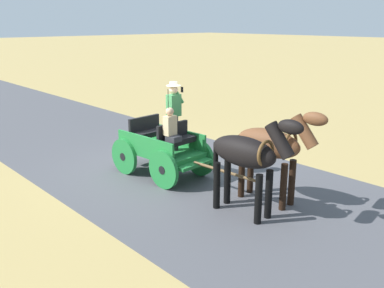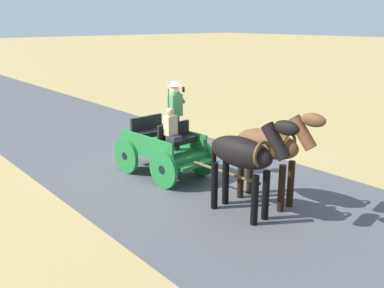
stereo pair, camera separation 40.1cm
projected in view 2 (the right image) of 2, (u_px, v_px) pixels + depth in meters
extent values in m
plane|color=tan|center=(162.00, 167.00, 12.11)|extent=(200.00, 200.00, 0.00)
cube|color=#4C4C51|center=(162.00, 167.00, 12.11)|extent=(6.31, 160.00, 0.01)
cube|color=#1E7233|center=(163.00, 150.00, 11.36)|extent=(1.36, 2.28, 0.12)
cube|color=#1E7233|center=(179.00, 136.00, 11.66)|extent=(0.21, 2.09, 0.44)
cube|color=#1E7233|center=(146.00, 144.00, 10.90)|extent=(0.21, 2.09, 0.44)
cube|color=#1E7233|center=(195.00, 165.00, 10.55)|extent=(1.09, 0.32, 0.08)
cube|color=#1E7233|center=(136.00, 148.00, 12.24)|extent=(0.73, 0.25, 0.06)
cube|color=black|center=(178.00, 141.00, 10.84)|extent=(1.04, 0.43, 0.14)
cube|color=black|center=(173.00, 131.00, 10.90)|extent=(1.02, 0.16, 0.44)
cube|color=black|center=(151.00, 133.00, 11.60)|extent=(1.04, 0.43, 0.14)
cube|color=black|center=(146.00, 124.00, 11.66)|extent=(1.02, 0.16, 0.44)
cylinder|color=#1E7233|center=(201.00, 158.00, 11.31)|extent=(0.17, 0.96, 0.96)
cylinder|color=black|center=(201.00, 158.00, 11.31)|extent=(0.14, 0.22, 0.21)
cylinder|color=#1E7233|center=(163.00, 169.00, 10.44)|extent=(0.17, 0.96, 0.96)
cylinder|color=black|center=(163.00, 169.00, 10.44)|extent=(0.14, 0.22, 0.21)
cylinder|color=#1E7233|center=(163.00, 146.00, 12.38)|extent=(0.17, 0.96, 0.96)
cylinder|color=black|center=(163.00, 146.00, 12.38)|extent=(0.14, 0.22, 0.21)
cylinder|color=#1E7233|center=(126.00, 156.00, 11.51)|extent=(0.17, 0.96, 0.96)
cylinder|color=black|center=(126.00, 156.00, 11.51)|extent=(0.14, 0.22, 0.21)
cylinder|color=brown|center=(225.00, 172.00, 9.86)|extent=(0.22, 2.00, 0.07)
cylinder|color=black|center=(169.00, 116.00, 10.44)|extent=(0.02, 0.02, 1.30)
cylinder|color=#2D2D33|center=(175.00, 133.00, 11.09)|extent=(0.22, 0.22, 0.90)
cube|color=#387F47|center=(175.00, 105.00, 10.89)|extent=(0.36, 0.24, 0.56)
sphere|color=beige|center=(175.00, 89.00, 10.78)|extent=(0.22, 0.22, 0.22)
cylinder|color=beige|center=(175.00, 86.00, 10.75)|extent=(0.36, 0.36, 0.01)
cylinder|color=beige|center=(175.00, 84.00, 10.74)|extent=(0.20, 0.20, 0.10)
cylinder|color=#387F47|center=(181.00, 97.00, 10.93)|extent=(0.27, 0.10, 0.32)
cube|color=black|center=(183.00, 90.00, 10.90)|extent=(0.03, 0.07, 0.14)
cube|color=#2D2D33|center=(174.00, 138.00, 10.55)|extent=(0.30, 0.34, 0.14)
cube|color=tan|center=(171.00, 125.00, 10.55)|extent=(0.31, 0.22, 0.48)
sphere|color=tan|center=(170.00, 111.00, 10.45)|extent=(0.20, 0.20, 0.20)
ellipsoid|color=brown|center=(267.00, 144.00, 9.39)|extent=(0.73, 1.61, 0.64)
cylinder|color=black|center=(291.00, 184.00, 9.39)|extent=(0.15, 0.15, 1.05)
cylinder|color=black|center=(281.00, 188.00, 9.14)|extent=(0.15, 0.15, 1.05)
cylinder|color=black|center=(250.00, 172.00, 10.12)|extent=(0.15, 0.15, 1.05)
cylinder|color=black|center=(241.00, 176.00, 9.87)|extent=(0.15, 0.15, 1.05)
cylinder|color=brown|center=(302.00, 133.00, 8.72)|extent=(0.33, 0.67, 0.73)
ellipsoid|color=brown|center=(313.00, 120.00, 8.49)|extent=(0.28, 0.56, 0.28)
cube|color=black|center=(302.00, 131.00, 8.73)|extent=(0.11, 0.51, 0.56)
cylinder|color=black|center=(240.00, 150.00, 9.97)|extent=(0.11, 0.11, 0.70)
torus|color=brown|center=(289.00, 145.00, 9.01)|extent=(0.55, 0.13, 0.55)
ellipsoid|color=black|center=(241.00, 152.00, 8.79)|extent=(0.68, 1.60, 0.64)
cylinder|color=black|center=(266.00, 195.00, 8.77)|extent=(0.15, 0.15, 1.05)
cylinder|color=black|center=(255.00, 200.00, 8.53)|extent=(0.15, 0.15, 1.05)
cylinder|color=black|center=(226.00, 182.00, 9.53)|extent=(0.15, 0.15, 1.05)
cylinder|color=black|center=(214.00, 186.00, 9.28)|extent=(0.15, 0.15, 1.05)
cylinder|color=black|center=(276.00, 141.00, 8.10)|extent=(0.31, 0.67, 0.73)
ellipsoid|color=black|center=(287.00, 128.00, 7.87)|extent=(0.26, 0.56, 0.28)
cube|color=black|center=(275.00, 139.00, 8.11)|extent=(0.10, 0.51, 0.56)
cylinder|color=black|center=(214.00, 158.00, 9.39)|extent=(0.11, 0.11, 0.70)
torus|color=brown|center=(262.00, 154.00, 8.40)|extent=(0.55, 0.11, 0.55)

